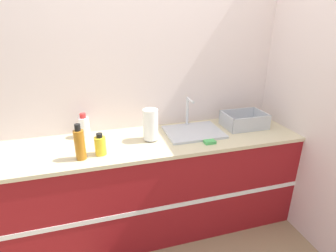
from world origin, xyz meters
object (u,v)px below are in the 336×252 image
Objects in this scene: sink at (193,131)px; dish_rack at (244,122)px; paper_towel_roll at (151,125)px; bottle_yellow at (100,145)px; bottle_white_spray at (84,127)px; bottle_amber at (80,144)px.

dish_rack is (0.51, 0.01, 0.03)m from sink.
paper_towel_roll is 1.59× the size of bottle_yellow.
bottle_white_spray is (-0.91, 0.17, 0.07)m from sink.
dish_rack is 1.43m from bottle_white_spray.
bottle_yellow is (-0.80, -0.19, 0.05)m from sink.
bottle_white_spray is (-1.42, 0.16, 0.05)m from dish_rack.
sink is 0.97m from bottle_amber.
bottle_amber is 0.39m from bottle_white_spray.
bottle_white_spray is at bearing 86.68° from bottle_amber.
paper_towel_roll reaches higher than bottle_white_spray.
bottle_white_spray is at bearing 157.60° from paper_towel_roll.
dish_rack is 1.80× the size of bottle_white_spray.
bottle_white_spray reaches higher than bottle_yellow.
bottle_yellow is at bearing -171.34° from dish_rack.
dish_rack is 2.27× the size of bottle_yellow.
sink is 0.93m from bottle_white_spray.
sink reaches higher than bottle_yellow.
sink is at bearing 13.27° from bottle_amber.
sink is 2.91× the size of bottle_yellow.
bottle_white_spray is at bearing 107.61° from bottle_yellow.
bottle_white_spray is (0.02, 0.39, -0.02)m from bottle_amber.
dish_rack is 1.42× the size of bottle_amber.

